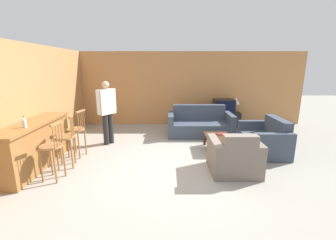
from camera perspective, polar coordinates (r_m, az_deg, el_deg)
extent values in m
plane|color=gray|center=(4.86, 1.71, -12.07)|extent=(24.00, 24.00, 0.00)
cube|color=#B27A47|center=(8.17, 0.99, 7.93)|extent=(9.40, 0.08, 2.60)
cube|color=#B27A47|center=(6.59, -28.37, 4.96)|extent=(0.08, 8.75, 2.60)
cube|color=brown|center=(5.50, -30.57, -5.71)|extent=(0.47, 2.10, 0.93)
cube|color=brown|center=(5.38, -31.19, -0.77)|extent=(0.55, 2.16, 0.05)
cylinder|color=#996638|center=(4.69, -27.64, -5.93)|extent=(0.45, 0.45, 0.04)
cylinder|color=#996638|center=(4.99, -27.57, -8.97)|extent=(0.04, 0.04, 0.64)
cylinder|color=#996638|center=(4.79, -29.54, -10.13)|extent=(0.04, 0.04, 0.64)
cylinder|color=#996638|center=(4.83, -24.88, -9.39)|extent=(0.04, 0.04, 0.64)
cylinder|color=#996638|center=(4.63, -26.79, -10.62)|extent=(0.04, 0.04, 0.64)
cylinder|color=#996638|center=(4.62, -25.39, -3.12)|extent=(0.02, 0.02, 0.40)
cylinder|color=#996638|center=(4.56, -25.94, -3.40)|extent=(0.02, 0.02, 0.40)
cylinder|color=#996638|center=(4.50, -26.51, -3.68)|extent=(0.02, 0.02, 0.40)
cylinder|color=#996638|center=(4.44, -27.09, -3.97)|extent=(0.02, 0.02, 0.40)
cube|color=#996638|center=(4.48, -26.52, -0.82)|extent=(0.09, 0.34, 0.04)
cylinder|color=#996638|center=(5.17, -24.84, -3.93)|extent=(0.47, 0.47, 0.04)
cylinder|color=#996638|center=(5.43, -25.62, -6.97)|extent=(0.04, 0.04, 0.64)
cylinder|color=#996638|center=(5.18, -26.30, -8.03)|extent=(0.04, 0.04, 0.64)
cylinder|color=#996638|center=(5.37, -22.72, -6.90)|extent=(0.04, 0.04, 0.64)
cylinder|color=#996638|center=(5.11, -23.26, -7.97)|extent=(0.04, 0.04, 0.64)
cylinder|color=#996638|center=(5.19, -22.99, -1.18)|extent=(0.02, 0.02, 0.40)
cylinder|color=#996638|center=(5.11, -23.15, -1.40)|extent=(0.02, 0.02, 0.40)
cylinder|color=#996638|center=(5.04, -23.31, -1.63)|extent=(0.02, 0.02, 0.40)
cylinder|color=#996638|center=(4.96, -23.47, -1.86)|extent=(0.02, 0.02, 0.40)
cube|color=#996638|center=(5.02, -23.46, 0.93)|extent=(0.11, 0.34, 0.04)
cylinder|color=#996638|center=(5.67, -22.45, -2.20)|extent=(0.47, 0.47, 0.04)
cylinder|color=#996638|center=(5.95, -22.56, -4.92)|extent=(0.04, 0.04, 0.64)
cylinder|color=#996638|center=(5.74, -24.07, -5.74)|extent=(0.04, 0.04, 0.64)
cylinder|color=#996638|center=(5.81, -20.25, -5.16)|extent=(0.04, 0.04, 0.64)
cylinder|color=#996638|center=(5.59, -21.72, -6.03)|extent=(0.04, 0.04, 0.64)
cylinder|color=#996638|center=(5.63, -20.56, 0.13)|extent=(0.02, 0.02, 0.40)
cylinder|color=#996638|center=(5.56, -20.98, -0.05)|extent=(0.02, 0.02, 0.40)
cylinder|color=#996638|center=(5.50, -21.41, -0.24)|extent=(0.02, 0.02, 0.40)
cylinder|color=#996638|center=(5.43, -21.85, -0.44)|extent=(0.02, 0.02, 0.40)
cube|color=#996638|center=(5.49, -21.39, 2.10)|extent=(0.10, 0.34, 0.04)
cube|color=#384251|center=(7.01, 8.08, -2.21)|extent=(1.65, 0.95, 0.42)
cube|color=#384251|center=(7.26, 7.80, 2.00)|extent=(1.65, 0.22, 0.48)
cube|color=#384251|center=(6.91, 0.68, -1.18)|extent=(0.16, 0.95, 0.69)
cube|color=#384251|center=(7.16, 15.29, -1.14)|extent=(0.16, 0.95, 0.69)
cube|color=#70665B|center=(4.82, 16.21, -10.06)|extent=(0.62, 0.91, 0.42)
cube|color=#70665B|center=(4.36, 17.83, -6.54)|extent=(0.62, 0.22, 0.45)
cube|color=#70665B|center=(4.90, 20.75, -8.46)|extent=(0.16, 0.91, 0.67)
cube|color=#70665B|center=(4.68, 11.67, -8.86)|extent=(0.16, 0.91, 0.67)
cube|color=#384251|center=(6.09, 22.81, -5.61)|extent=(0.88, 1.03, 0.42)
cube|color=#384251|center=(6.11, 26.02, -1.65)|extent=(0.22, 1.03, 0.44)
cube|color=#384251|center=(6.58, 20.95, -2.95)|extent=(0.88, 0.16, 0.66)
cube|color=#384251|center=(5.54, 25.25, -6.38)|extent=(0.88, 0.16, 0.66)
cube|color=#472D1E|center=(5.83, 12.62, -4.20)|extent=(0.63, 0.85, 0.04)
cube|color=#472D1E|center=(5.48, 10.54, -7.32)|extent=(0.06, 0.06, 0.34)
cube|color=#472D1E|center=(5.61, 16.14, -7.15)|extent=(0.06, 0.06, 0.34)
cube|color=#472D1E|center=(6.20, 9.27, -4.79)|extent=(0.06, 0.06, 0.34)
cube|color=#472D1E|center=(6.31, 14.24, -4.71)|extent=(0.06, 0.06, 0.34)
cube|color=black|center=(8.17, 13.78, 0.16)|extent=(1.13, 0.50, 0.53)
cube|color=black|center=(8.07, 13.97, 3.54)|extent=(0.70, 0.50, 0.46)
cube|color=black|center=(7.83, 14.40, 3.22)|extent=(0.63, 0.01, 0.39)
cylinder|color=silver|center=(4.99, -32.70, -0.81)|extent=(0.07, 0.07, 0.14)
cone|color=silver|center=(4.97, -32.84, 0.34)|extent=(0.06, 0.06, 0.06)
cylinder|color=black|center=(4.96, -32.90, 0.77)|extent=(0.03, 0.03, 0.02)
cube|color=maroon|center=(5.96, 13.33, -3.53)|extent=(0.22, 0.18, 0.03)
cylinder|color=brown|center=(8.22, 16.71, 2.02)|extent=(0.16, 0.16, 0.02)
cylinder|color=brown|center=(8.19, 16.78, 2.99)|extent=(0.03, 0.03, 0.26)
cone|color=silver|center=(8.15, 16.90, 4.69)|extent=(0.25, 0.25, 0.23)
cylinder|color=black|center=(6.32, -15.55, -2.36)|extent=(0.14, 0.14, 0.84)
cylinder|color=black|center=(6.41, -14.38, -2.06)|extent=(0.14, 0.14, 0.84)
cube|color=beige|center=(6.21, -15.38, 4.50)|extent=(0.44, 0.49, 0.67)
cylinder|color=beige|center=(6.06, -17.34, 4.40)|extent=(0.09, 0.09, 0.61)
cylinder|color=beige|center=(6.36, -13.54, 5.05)|extent=(0.09, 0.09, 0.61)
sphere|color=tan|center=(6.16, -15.64, 8.62)|extent=(0.19, 0.19, 0.19)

